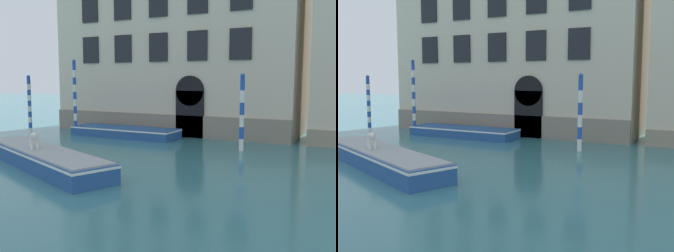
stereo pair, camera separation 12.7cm
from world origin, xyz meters
The scene contains 7 objects.
palazzo_left centered at (2.15, 19.55, 7.81)m, with size 15.09×6.13×15.66m.
boat_foreground centered at (2.36, 7.20, 0.37)m, with size 8.02×4.57×0.69m.
dog_on_deck centered at (1.99, 7.14, 1.12)m, with size 0.81×0.71×0.66m.
boat_moored_near_palazzo centered at (0.77, 15.04, 0.28)m, with size 6.35×1.88×0.54m.
mooring_pole_0 centered at (-5.11, 13.64, 1.76)m, with size 0.22×0.22×3.49m.
mooring_pole_1 centered at (7.95, 13.82, 1.78)m, with size 0.22×0.22×3.52m.
mooring_pole_2 centered at (-2.27, 14.42, 2.21)m, with size 0.20×0.20×4.38m.
Camera 1 is at (13.14, -3.42, 3.28)m, focal length 42.00 mm.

